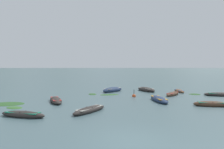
# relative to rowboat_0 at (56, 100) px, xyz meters

# --- Properties ---
(ground_plane) EXTENTS (6000.00, 6000.00, 0.00)m
(ground_plane) POSITION_rel_rowboat_0_xyz_m (7.06, 1489.30, -0.18)
(ground_plane) COLOR #476066
(mountain_2) EXTENTS (1478.96, 1478.96, 366.51)m
(mountain_2) POSITION_rel_rowboat_0_xyz_m (-654.63, 2286.52, 183.07)
(mountain_2) COLOR #56665B
(mountain_2) RESTS_ON ground
(mountain_3) EXTENTS (1801.70, 1801.70, 497.76)m
(mountain_3) POSITION_rel_rowboat_0_xyz_m (465.07, 2353.35, 248.70)
(mountain_3) COLOR slate
(mountain_3) RESTS_ON ground
(rowboat_0) EXTENTS (2.66, 4.22, 0.57)m
(rowboat_0) POSITION_rel_rowboat_0_xyz_m (0.00, 0.00, 0.00)
(rowboat_0) COLOR #2D2826
(rowboat_0) RESTS_ON ground
(rowboat_1) EXTENTS (1.71, 4.48, 0.60)m
(rowboat_1) POSITION_rel_rowboat_0_xyz_m (10.43, 1.06, 0.01)
(rowboat_1) COLOR navy
(rowboat_1) RESTS_ON ground
(rowboat_2) EXTENTS (2.89, 4.25, 0.72)m
(rowboat_2) POSITION_rel_rowboat_0_xyz_m (10.16, 10.08, 0.04)
(rowboat_2) COLOR #2D2826
(rowboat_2) RESTS_ON ground
(rowboat_3) EXTENTS (1.05, 3.31, 0.46)m
(rowboat_3) POSITION_rel_rowboat_0_xyz_m (14.70, 9.24, -0.03)
(rowboat_3) COLOR brown
(rowboat_3) RESTS_ON ground
(rowboat_4) EXTENTS (3.62, 1.74, 0.51)m
(rowboat_4) POSITION_rel_rowboat_0_xyz_m (-0.36, -6.23, -0.02)
(rowboat_4) COLOR #2D2826
(rowboat_4) RESTS_ON ground
(rowboat_5) EXTENTS (3.26, 1.41, 0.57)m
(rowboat_5) POSITION_rel_rowboat_0_xyz_m (14.63, -1.53, -0.00)
(rowboat_5) COLOR #4C3323
(rowboat_5) RESTS_ON ground
(rowboat_6) EXTENTS (4.04, 1.99, 0.55)m
(rowboat_6) POSITION_rel_rowboat_0_xyz_m (18.60, 5.22, -0.01)
(rowboat_6) COLOR #2D2826
(rowboat_6) RESTS_ON ground
(rowboat_7) EXTENTS (2.72, 3.59, 0.53)m
(rowboat_7) POSITION_rel_rowboat_0_xyz_m (12.93, 5.67, -0.01)
(rowboat_7) COLOR #4C3323
(rowboat_7) RESTS_ON ground
(rowboat_8) EXTENTS (3.41, 4.32, 0.78)m
(rowboat_8) POSITION_rel_rowboat_0_xyz_m (5.29, 9.33, 0.06)
(rowboat_8) COLOR navy
(rowboat_8) RESTS_ON ground
(rowboat_9) EXTENTS (2.64, 3.87, 0.52)m
(rowboat_9) POSITION_rel_rowboat_0_xyz_m (4.08, -4.41, -0.02)
(rowboat_9) COLOR #2D2826
(rowboat_9) RESTS_ON ground
(mooring_buoy) EXTENTS (0.45, 0.45, 0.98)m
(mooring_buoy) POSITION_rel_rowboat_0_xyz_m (8.03, 4.09, -0.08)
(mooring_buoy) COLOR #DB4C1E
(mooring_buoy) RESTS_ON ground
(weed_patch_0) EXTENTS (1.98, 2.01, 0.14)m
(weed_patch_0) POSITION_rel_rowboat_0_xyz_m (15.97, 6.68, -0.18)
(weed_patch_0) COLOR #2D5628
(weed_patch_0) RESTS_ON ground
(weed_patch_2) EXTENTS (3.27, 2.41, 0.14)m
(weed_patch_2) POSITION_rel_rowboat_0_xyz_m (-4.27, -1.34, -0.18)
(weed_patch_2) COLOR #2D5628
(weed_patch_2) RESTS_ON ground
(weed_patch_3) EXTENTS (1.44, 1.96, 0.14)m
(weed_patch_3) POSITION_rel_rowboat_0_xyz_m (2.82, 6.17, -0.18)
(weed_patch_3) COLOR #2D5628
(weed_patch_3) RESTS_ON ground
(weed_patch_4) EXTENTS (2.68, 1.88, 0.14)m
(weed_patch_4) POSITION_rel_rowboat_0_xyz_m (5.03, 5.77, -0.18)
(weed_patch_4) COLOR #38662D
(weed_patch_4) RESTS_ON ground
(weed_patch_5) EXTENTS (1.95, 1.70, 0.14)m
(weed_patch_5) POSITION_rel_rowboat_0_xyz_m (-2.64, -3.09, -0.18)
(weed_patch_5) COLOR #38662D
(weed_patch_5) RESTS_ON ground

